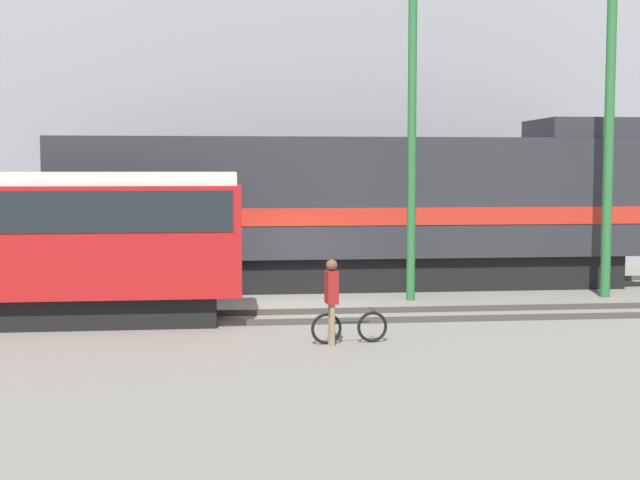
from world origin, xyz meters
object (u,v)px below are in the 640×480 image
object	(u,v)px
freight_locomotive	(356,209)
utility_pole_center	(609,142)
streetcar	(31,238)
bicycle	(350,327)
utility_pole_left	(412,127)
person	(332,293)

from	to	relation	value
freight_locomotive	utility_pole_center	bearing A→B (deg)	-22.70
streetcar	bicycle	bearing A→B (deg)	-23.45
bicycle	utility_pole_left	bearing A→B (deg)	66.35
bicycle	utility_pole_center	size ratio (longest dim) A/B	0.19
utility_pole_left	utility_pole_center	world-z (taller)	utility_pole_left
freight_locomotive	streetcar	size ratio (longest dim) A/B	1.84
streetcar	utility_pole_left	world-z (taller)	utility_pole_left
freight_locomotive	utility_pole_center	xyz separation A→B (m)	(6.58, -2.75, 1.94)
streetcar	utility_pole_center	world-z (taller)	utility_pole_center
freight_locomotive	utility_pole_left	distance (m)	3.75
bicycle	streetcar	bearing A→B (deg)	156.55
streetcar	utility_pole_center	distance (m)	15.31
utility_pole_center	freight_locomotive	bearing A→B (deg)	157.30
streetcar	utility_pole_left	bearing A→B (deg)	16.35
streetcar	person	world-z (taller)	streetcar
freight_locomotive	streetcar	bearing A→B (deg)	-146.47
person	freight_locomotive	bearing A→B (deg)	78.09
person	utility_pole_center	world-z (taller)	utility_pole_center
bicycle	person	bearing A→B (deg)	-154.07
freight_locomotive	bicycle	bearing A→B (deg)	-99.61
utility_pole_left	utility_pole_center	xyz separation A→B (m)	(5.50, 0.00, -0.37)
bicycle	freight_locomotive	bearing A→B (deg)	80.39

